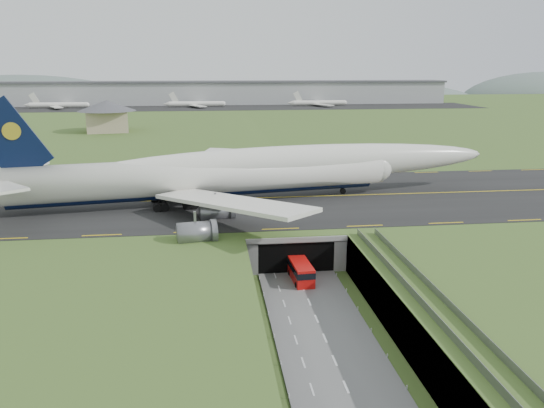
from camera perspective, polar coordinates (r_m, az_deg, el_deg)
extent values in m
plane|color=#425F26|center=(76.91, 3.61, -9.68)|extent=(900.00, 900.00, 0.00)
cube|color=gray|center=(75.72, 3.64, -7.61)|extent=(800.00, 800.00, 6.00)
cube|color=slate|center=(70.23, 4.72, -12.10)|extent=(12.00, 75.00, 0.20)
cube|color=black|center=(105.83, 0.47, 0.68)|extent=(800.00, 44.00, 0.18)
cube|color=gray|center=(92.60, 1.56, -1.75)|extent=(16.00, 22.00, 1.00)
cube|color=gray|center=(92.62, -2.75, -3.38)|extent=(2.00, 22.00, 6.00)
cube|color=gray|center=(94.57, 5.76, -3.06)|extent=(2.00, 22.00, 6.00)
cube|color=black|center=(88.81, 2.01, -4.52)|extent=(12.00, 12.00, 5.00)
cube|color=#A8A8A3|center=(82.16, 2.68, -3.85)|extent=(17.00, 0.50, 0.80)
cube|color=#A8A8A3|center=(61.50, 17.22, -10.92)|extent=(3.00, 53.00, 0.50)
cube|color=gray|center=(60.66, 16.05, -10.41)|extent=(0.06, 53.00, 1.00)
cube|color=gray|center=(61.76, 18.48, -10.15)|extent=(0.06, 53.00, 1.00)
cylinder|color=#A8A8A3|center=(55.50, 21.07, -17.77)|extent=(0.90, 0.90, 5.60)
cylinder|color=#A8A8A3|center=(64.85, 16.12, -12.40)|extent=(0.90, 0.90, 5.60)
cylinder|color=#A8A8A3|center=(74.95, 12.59, -8.36)|extent=(0.90, 0.90, 5.60)
cylinder|color=white|center=(100.86, -7.55, 2.99)|extent=(72.25, 17.77, 6.78)
sphere|color=white|center=(111.59, 11.12, 3.97)|extent=(7.59, 7.59, 6.65)
ellipsoid|color=white|center=(104.99, 3.02, 4.41)|extent=(82.63, 18.86, 7.12)
ellipsoid|color=black|center=(110.98, 10.65, 4.38)|extent=(5.15, 3.66, 2.37)
cylinder|color=black|center=(101.42, -7.50, 1.53)|extent=(68.08, 13.33, 2.85)
cube|color=white|center=(117.83, -7.70, 4.15)|extent=(18.39, 32.29, 2.85)
cube|color=white|center=(109.14, -25.56, 3.41)|extent=(8.33, 12.59, 1.09)
cube|color=white|center=(85.13, -4.46, 0.17)|extent=(25.69, 29.39, 2.85)
cube|color=white|center=(93.81, -27.10, 1.60)|extent=(10.81, 12.20, 1.09)
cube|color=black|center=(100.39, -26.38, 6.15)|extent=(13.42, 2.70, 15.00)
cylinder|color=gold|center=(100.11, -26.19, 7.07)|extent=(3.05, 1.19, 2.97)
cylinder|color=slate|center=(111.63, -7.83, 1.83)|extent=(5.98, 4.30, 3.50)
cylinder|color=slate|center=(121.93, -10.89, 2.79)|extent=(5.98, 4.30, 3.50)
cylinder|color=slate|center=(92.30, -6.08, -0.83)|extent=(5.98, 4.30, 3.50)
cylinder|color=slate|center=(81.05, -8.24, -3.11)|extent=(5.98, 4.30, 3.50)
cylinder|color=black|center=(109.55, 7.63, 1.40)|extent=(1.23, 0.70, 1.17)
cube|color=black|center=(101.34, -10.13, 0.30)|extent=(7.42, 8.31, 1.48)
cube|color=red|center=(80.54, 3.13, -7.26)|extent=(3.08, 7.24, 2.84)
cube|color=black|center=(80.33, 3.14, -6.89)|extent=(3.14, 7.34, 0.95)
cube|color=black|center=(80.99, 3.12, -8.04)|extent=(2.86, 6.76, 0.47)
cylinder|color=black|center=(78.58, 2.64, -8.70)|extent=(0.38, 0.87, 0.85)
cylinder|color=black|center=(82.83, 1.91, -7.43)|extent=(0.38, 0.87, 0.85)
cylinder|color=black|center=(79.13, 4.40, -8.56)|extent=(0.38, 0.87, 0.85)
cylinder|color=black|center=(83.36, 3.58, -7.31)|extent=(0.38, 0.87, 0.85)
cube|color=tan|center=(223.36, -17.25, 8.49)|extent=(17.59, 17.59, 8.25)
cone|color=#4C4C51|center=(222.85, -17.37, 10.07)|extent=(25.80, 25.80, 4.12)
cube|color=#B2B2B2|center=(369.54, -4.87, 11.80)|extent=(300.00, 22.00, 15.00)
cube|color=#4C4C51|center=(369.25, -4.90, 12.97)|extent=(302.00, 24.00, 1.20)
cube|color=black|center=(340.08, -4.66, 10.32)|extent=(320.00, 50.00, 0.08)
cylinder|color=white|center=(356.60, -21.98, 9.85)|extent=(34.00, 3.20, 3.20)
cylinder|color=white|center=(344.75, -8.15, 10.62)|extent=(34.00, 3.20, 3.20)
cylinder|color=white|center=(352.05, 5.07, 10.79)|extent=(34.00, 3.20, 3.20)
ellipsoid|color=#54655D|center=(527.28, -25.61, 9.38)|extent=(220.00, 77.00, 56.00)
ellipsoid|color=#54655D|center=(517.52, 8.26, 10.57)|extent=(260.00, 91.00, 44.00)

